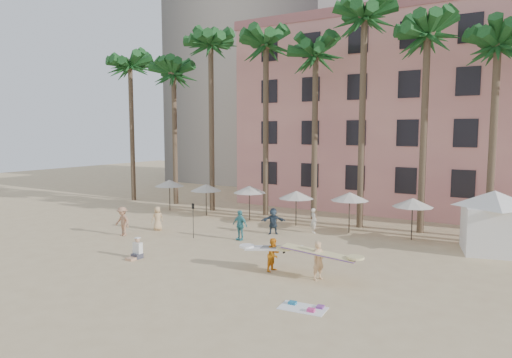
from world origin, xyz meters
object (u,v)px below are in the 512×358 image
object	(u,v)px
carrier_yellow	(319,258)
pink_hotel	(452,116)
cabana	(494,216)
carrier_white	(274,253)

from	to	relation	value
carrier_yellow	pink_hotel	bearing A→B (deg)	85.63
cabana	carrier_white	bearing A→B (deg)	-133.02
pink_hotel	carrier_white	xyz separation A→B (m)	(-4.16, -23.46, -7.12)
carrier_white	cabana	bearing A→B (deg)	46.98
cabana	carrier_yellow	world-z (taller)	cabana
pink_hotel	cabana	xyz separation A→B (m)	(4.53, -14.14, -5.93)
cabana	carrier_white	xyz separation A→B (m)	(-8.69, -9.32, -1.19)
carrier_yellow	carrier_white	size ratio (longest dim) A/B	1.22
pink_hotel	carrier_white	world-z (taller)	pink_hotel
carrier_white	pink_hotel	bearing A→B (deg)	79.94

